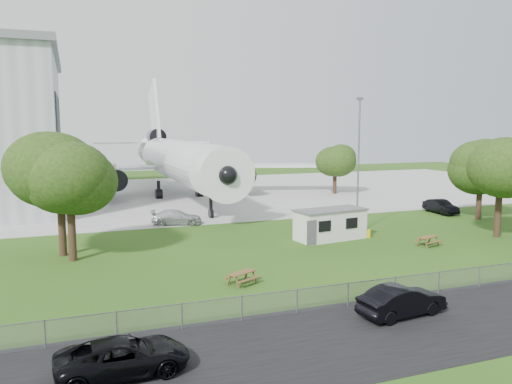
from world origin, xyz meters
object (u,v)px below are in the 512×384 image
object	(u,v)px
airliner	(177,159)
site_cabin	(330,224)
car_centre_sedan	(402,301)
picnic_east	(428,246)
picnic_west	(242,284)

from	to	relation	value
airliner	site_cabin	distance (m)	31.71
car_centre_sedan	picnic_east	bearing A→B (deg)	-50.71
airliner	picnic_west	bearing A→B (deg)	-95.91
site_cabin	car_centre_sedan	size ratio (longest dim) A/B	1.46
picnic_east	airliner	bearing A→B (deg)	93.82
site_cabin	picnic_east	distance (m)	8.07
picnic_west	site_cabin	bearing A→B (deg)	12.60
airliner	picnic_east	bearing A→B (deg)	-69.63
picnic_west	car_centre_sedan	size ratio (longest dim) A/B	0.38
airliner	picnic_east	xyz separation A→B (m)	(13.21, -35.60, -5.27)
airliner	car_centre_sedan	bearing A→B (deg)	-87.76
airliner	car_centre_sedan	size ratio (longest dim) A/B	10.08
picnic_east	car_centre_sedan	world-z (taller)	car_centre_sedan
site_cabin	picnic_west	distance (m)	14.39
picnic_west	car_centre_sedan	bearing A→B (deg)	-79.09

